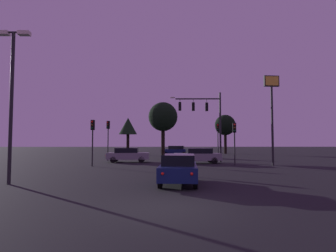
{
  "coord_description": "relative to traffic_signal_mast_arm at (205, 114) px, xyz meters",
  "views": [
    {
      "loc": [
        -0.18,
        -9.1,
        2.17
      ],
      "look_at": [
        0.38,
        21.46,
        3.91
      ],
      "focal_mm": 29.48,
      "sensor_mm": 36.0,
      "label": 1
    }
  ],
  "objects": [
    {
      "name": "ground_plane",
      "position": [
        -4.29,
        4.59,
        -5.07
      ],
      "size": [
        168.0,
        168.0,
        0.0
      ],
      "primitive_type": "plane",
      "color": "black",
      "rests_on": "ground"
    },
    {
      "name": "traffic_signal_mast_arm",
      "position": [
        0.0,
        0.0,
        0.0
      ],
      "size": [
        5.43,
        0.45,
        7.4
      ],
      "color": "#232326",
      "rests_on": "ground"
    },
    {
      "name": "traffic_light_corner_left",
      "position": [
        2.15,
        -3.65,
        -2.28
      ],
      "size": [
        0.31,
        0.36,
        3.91
      ],
      "color": "#232326",
      "rests_on": "ground"
    },
    {
      "name": "traffic_light_corner_right",
      "position": [
        -10.72,
        2.39,
        -1.87
      ],
      "size": [
        0.37,
        0.39,
        4.53
      ],
      "color": "#232326",
      "rests_on": "ground"
    },
    {
      "name": "traffic_light_median",
      "position": [
        -10.72,
        -4.48,
        -2.15
      ],
      "size": [
        0.34,
        0.38,
        4.1
      ],
      "color": "#232326",
      "rests_on": "ground"
    },
    {
      "name": "traffic_light_far_side",
      "position": [
        1.85,
        2.54,
        -2.05
      ],
      "size": [
        0.35,
        0.38,
        4.25
      ],
      "color": "#232326",
      "rests_on": "ground"
    },
    {
      "name": "car_nearside_lane",
      "position": [
        -3.67,
        -14.78,
        -4.27
      ],
      "size": [
        2.19,
        4.38,
        1.52
      ],
      "color": "#0F1947",
      "rests_on": "ground"
    },
    {
      "name": "car_crossing_left",
      "position": [
        -8.2,
        0.35,
        -4.27
      ],
      "size": [
        4.48,
        1.83,
        1.52
      ],
      "color": "gray",
      "rests_on": "ground"
    },
    {
      "name": "car_crossing_right",
      "position": [
        -0.95,
        -1.27,
        -4.27
      ],
      "size": [
        4.72,
        2.14,
        1.52
      ],
      "color": "gray",
      "rests_on": "ground"
    },
    {
      "name": "car_far_lane",
      "position": [
        -2.47,
        14.4,
        -4.27
      ],
      "size": [
        4.63,
        2.49,
        1.52
      ],
      "color": "#0F1947",
      "rests_on": "ground"
    },
    {
      "name": "parking_lot_lamp_post",
      "position": [
        -12.33,
        -14.7,
        -0.02
      ],
      "size": [
        1.7,
        0.36,
        7.97
      ],
      "color": "#232326",
      "rests_on": "ground"
    },
    {
      "name": "store_sign_illuminated",
      "position": [
        5.49,
        -4.16,
        0.86
      ],
      "size": [
        1.41,
        0.37,
        8.23
      ],
      "color": "#232326",
      "rests_on": "ground"
    },
    {
      "name": "tree_behind_sign",
      "position": [
        6.77,
        20.5,
        0.05
      ],
      "size": [
        3.71,
        3.71,
        7.04
      ],
      "color": "black",
      "rests_on": "ground"
    },
    {
      "name": "tree_left_far",
      "position": [
        -4.47,
        5.73,
        0.21
      ],
      "size": [
        3.68,
        3.68,
        7.17
      ],
      "color": "black",
      "rests_on": "ground"
    },
    {
      "name": "tree_center_horizon",
      "position": [
        -10.42,
        17.78,
        -0.34
      ],
      "size": [
        3.06,
        3.06,
        6.23
      ],
      "color": "black",
      "rests_on": "ground"
    }
  ]
}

